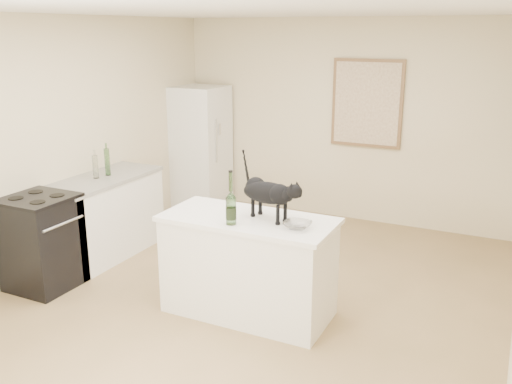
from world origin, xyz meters
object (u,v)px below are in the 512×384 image
object	(u,v)px
stove	(42,243)
fridge	(200,147)
black_cat	(268,196)
wine_bottle	(231,201)
glass_bowl	(297,225)

from	to	relation	value
stove	fridge	distance (m)	2.98
black_cat	wine_bottle	world-z (taller)	black_cat
stove	wine_bottle	world-z (taller)	wine_bottle
fridge	wine_bottle	size ratio (longest dim) A/B	4.21
fridge	wine_bottle	distance (m)	3.42
stove	black_cat	distance (m)	2.36
black_cat	glass_bowl	xyz separation A→B (m)	(0.31, -0.11, -0.18)
fridge	wine_bottle	xyz separation A→B (m)	(2.00, -2.77, 0.25)
fridge	black_cat	size ratio (longest dim) A/B	2.88
wine_bottle	black_cat	bearing A→B (deg)	49.01
fridge	stove	bearing A→B (deg)	-90.00
glass_bowl	stove	bearing A→B (deg)	-172.69
stove	black_cat	bearing A→B (deg)	11.11
stove	fridge	bearing A→B (deg)	90.00
stove	glass_bowl	bearing A→B (deg)	7.31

